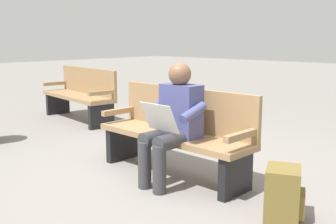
{
  "coord_description": "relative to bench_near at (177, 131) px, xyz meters",
  "views": [
    {
      "loc": [
        -2.75,
        2.97,
        1.41
      ],
      "look_at": [
        -0.08,
        0.15,
        0.7
      ],
      "focal_mm": 43.3,
      "sensor_mm": 36.0,
      "label": 1
    }
  ],
  "objects": [
    {
      "name": "bench_far",
      "position": [
        3.11,
        -0.96,
        0.0
      ],
      "size": [
        1.85,
        0.7,
        0.9
      ],
      "rotation": [
        0.0,
        0.0,
        -0.12
      ],
      "color": "#9E7A51",
      "rests_on": "ground"
    },
    {
      "name": "bench_near",
      "position": [
        0.0,
        0.0,
        0.0
      ],
      "size": [
        1.81,
        0.51,
        0.9
      ],
      "rotation": [
        0.0,
        0.0,
        -0.02
      ],
      "color": "#9E7A51",
      "rests_on": "ground"
    },
    {
      "name": "backpack",
      "position": [
        -1.35,
        0.24,
        -0.25
      ],
      "size": [
        0.39,
        0.4,
        0.42
      ],
      "rotation": [
        0.0,
        0.0,
        2.01
      ],
      "color": "brown",
      "rests_on": "ground"
    },
    {
      "name": "person_seated",
      "position": [
        -0.17,
        0.24,
        0.17
      ],
      "size": [
        0.57,
        0.58,
        1.18
      ],
      "rotation": [
        0.0,
        0.0,
        -0.02
      ],
      "color": "#474C84",
      "rests_on": "ground"
    },
    {
      "name": "ground_plane",
      "position": [
        0.0,
        0.07,
        -0.46
      ],
      "size": [
        40.0,
        40.0,
        0.0
      ],
      "primitive_type": "plane",
      "color": "gray"
    }
  ]
}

